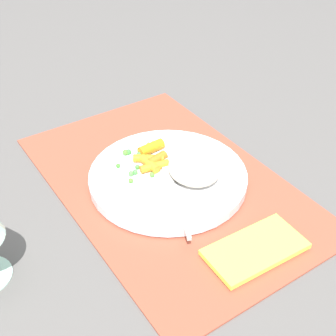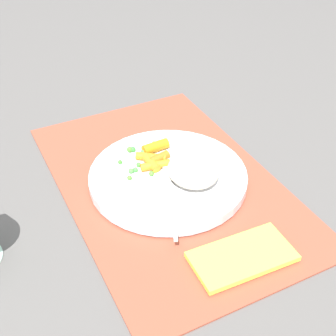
{
  "view_description": "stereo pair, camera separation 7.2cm",
  "coord_description": "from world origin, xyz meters",
  "px_view_note": "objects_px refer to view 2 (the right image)",
  "views": [
    {
      "loc": [
        -0.49,
        0.33,
        0.49
      ],
      "look_at": [
        0.0,
        0.0,
        0.03
      ],
      "focal_mm": 50.0,
      "sensor_mm": 36.0,
      "label": 1
    },
    {
      "loc": [
        -0.53,
        0.27,
        0.49
      ],
      "look_at": [
        0.0,
        0.0,
        0.03
      ],
      "focal_mm": 50.0,
      "sensor_mm": 36.0,
      "label": 2
    }
  ],
  "objects_px": {
    "carrot_portion": "(155,156)",
    "napkin": "(242,256)",
    "plate": "(168,177)",
    "rice_mound": "(193,170)",
    "fork": "(170,186)"
  },
  "relations": [
    {
      "from": "rice_mound",
      "to": "fork",
      "type": "xyz_separation_m",
      "value": [
        -0.0,
        0.04,
        -0.01
      ]
    },
    {
      "from": "napkin",
      "to": "rice_mound",
      "type": "bearing_deg",
      "value": -4.71
    },
    {
      "from": "carrot_portion",
      "to": "fork",
      "type": "distance_m",
      "value": 0.08
    },
    {
      "from": "carrot_portion",
      "to": "plate",
      "type": "bearing_deg",
      "value": -173.86
    },
    {
      "from": "plate",
      "to": "rice_mound",
      "type": "distance_m",
      "value": 0.05
    },
    {
      "from": "plate",
      "to": "napkin",
      "type": "height_order",
      "value": "plate"
    },
    {
      "from": "plate",
      "to": "napkin",
      "type": "bearing_deg",
      "value": -175.77
    },
    {
      "from": "rice_mound",
      "to": "napkin",
      "type": "height_order",
      "value": "rice_mound"
    },
    {
      "from": "napkin",
      "to": "fork",
      "type": "bearing_deg",
      "value": 10.25
    },
    {
      "from": "rice_mound",
      "to": "carrot_portion",
      "type": "distance_m",
      "value": 0.08
    },
    {
      "from": "plate",
      "to": "fork",
      "type": "relative_size",
      "value": 1.43
    },
    {
      "from": "fork",
      "to": "napkin",
      "type": "distance_m",
      "value": 0.16
    },
    {
      "from": "carrot_portion",
      "to": "fork",
      "type": "bearing_deg",
      "value": 172.44
    },
    {
      "from": "rice_mound",
      "to": "carrot_portion",
      "type": "height_order",
      "value": "rice_mound"
    },
    {
      "from": "carrot_portion",
      "to": "napkin",
      "type": "relative_size",
      "value": 0.5
    }
  ]
}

